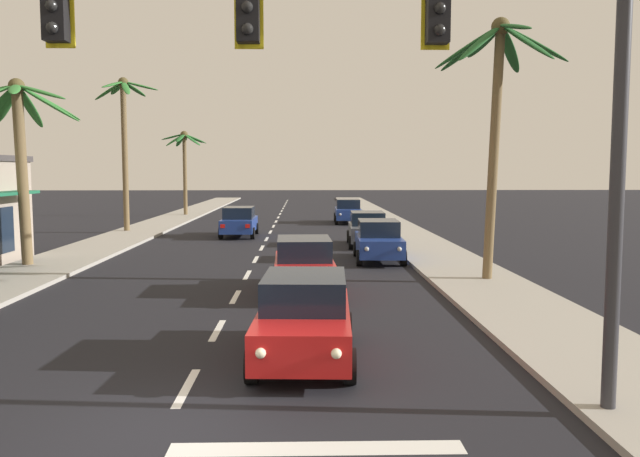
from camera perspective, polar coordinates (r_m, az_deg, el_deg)
The scene contains 15 objects.
ground_plane at distance 9.93m, azimuth -13.78°, elevation -17.14°, with size 220.00×220.00×0.00m, color black.
sidewalk_right at distance 29.76m, azimuth 9.76°, elevation -1.96°, with size 3.20×110.00×0.14m, color #9E998E.
sidewalk_left at distance 30.81m, azimuth -20.05°, elevation -1.96°, with size 3.20×110.00×0.14m, color #9E998E.
lane_markings at distance 29.93m, azimuth -4.51°, elevation -1.98°, with size 4.28×89.56×0.01m.
traffic_signal_mast at distance 9.60m, azimuth 5.13°, elevation 14.96°, with size 10.97×0.41×7.51m.
sedan_lead_at_stop_bar at distance 12.81m, azimuth -1.39°, elevation -7.85°, with size 2.10×4.51×1.68m.
sedan_third_in_queue at distance 19.57m, azimuth -1.42°, elevation -3.29°, with size 2.04×4.49×1.68m.
sedan_oncoming_far at distance 36.42m, azimuth -7.18°, elevation 0.62°, with size 1.95×4.45×1.68m.
sedan_parked_nearest_kerb at distance 45.44m, azimuth 2.50°, elevation 1.57°, with size 2.03×4.48×1.68m.
sedan_parked_mid_kerb at distance 31.84m, azimuth 4.23°, elevation -0.01°, with size 2.07×4.50×1.68m.
sedan_parked_far_kerb at distance 26.62m, azimuth 5.20°, elevation -1.04°, with size 2.07×4.50×1.68m.
palm_left_second at distance 26.97m, azimuth -25.09°, elevation 7.74°, with size 4.86×4.66×7.17m.
palm_left_third at distance 39.97m, azimuth -16.97°, elevation 8.82°, with size 3.87×3.84×9.14m.
palm_left_farthest at distance 53.14m, azimuth -11.92°, elevation 6.65°, with size 3.63×3.66×6.86m.
palm_right_second at distance 22.16m, azimuth 15.37°, elevation 12.04°, with size 4.26×4.80×8.66m.
Camera 1 is at (2.04, -8.96, 3.75)m, focal length 36.10 mm.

